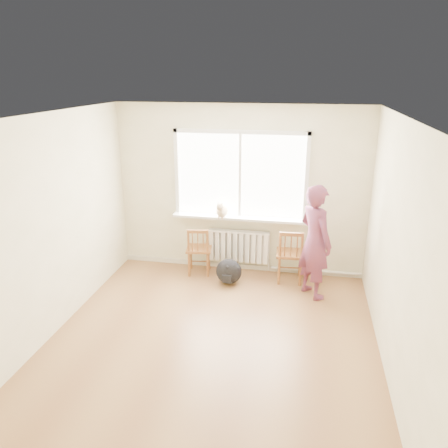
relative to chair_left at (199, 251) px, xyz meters
The scene contains 13 objects.
floor 2.04m from the chair_left, 72.08° to the right, with size 4.50×4.50×0.00m, color olive.
ceiling 3.05m from the chair_left, 72.08° to the right, with size 4.50×4.50×0.00m, color white.
back_wall 1.18m from the chair_left, 29.17° to the left, with size 4.00×0.01×2.70m, color beige.
window 1.44m from the chair_left, 27.37° to the left, with size 2.12×0.05×1.42m.
windowsill 0.84m from the chair_left, 20.80° to the left, with size 2.15×0.22×0.04m, color white.
radiator 0.67m from the chair_left, 22.28° to the left, with size 1.00×0.12×0.55m.
heating_pipe 1.92m from the chair_left, ahead, with size 0.04×0.04×1.40m, color silver.
baseboard 0.79m from the chair_left, 28.10° to the left, with size 4.00×0.03×0.08m, color beige.
chair_left is the anchor object (origin of this frame).
chair_right 1.47m from the chair_left, ahead, with size 0.45×0.43×0.87m.
person 1.91m from the chair_left, 11.83° to the right, with size 0.61×0.40×1.68m, color #CC4476.
cat 0.76m from the chair_left, 22.57° to the left, with size 0.20×0.43×0.29m.
backpack 0.63m from the chair_left, 24.79° to the right, with size 0.40×0.30×0.40m, color black.
Camera 1 is at (1.01, -4.43, 3.12)m, focal length 35.00 mm.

